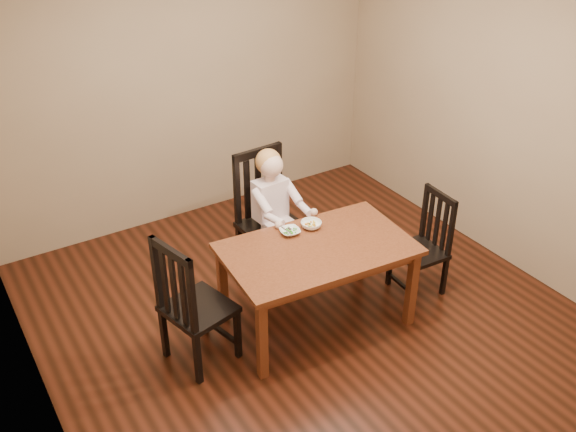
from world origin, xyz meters
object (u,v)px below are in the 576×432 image
dining_table (318,256)px  chair_right (424,245)px  bowl_veg (311,225)px  chair_left (192,305)px  chair_child (268,218)px  toddler (272,204)px  bowl_peas (290,232)px

dining_table → chair_right: bearing=-6.0°
dining_table → chair_right: size_ratio=1.65×
chair_right → bowl_veg: bearing=71.4°
chair_right → chair_left: bearing=87.5°
chair_child → toddler: chair_child is taller
toddler → bowl_peas: size_ratio=4.15×
chair_child → bowl_peas: (-0.12, -0.54, 0.18)m
chair_left → bowl_peas: size_ratio=6.83×
dining_table → toddler: size_ratio=2.32×
bowl_peas → chair_right: bearing=-19.0°
bowl_veg → bowl_peas: bearing=176.6°
chair_left → dining_table: bearing=70.7°
dining_table → toddler: (0.04, 0.75, 0.09)m
dining_table → bowl_veg: 0.30m
chair_left → bowl_veg: bearing=84.5°
bowl_peas → toddler: bearing=75.7°
dining_table → chair_left: (-1.00, 0.10, -0.12)m
chair_right → bowl_peas: bearing=74.4°
toddler → bowl_peas: toddler is taller
chair_child → chair_right: chair_child is taller
chair_child → chair_left: chair_child is taller
chair_child → chair_left: (-1.04, -0.70, -0.04)m
toddler → bowl_veg: bearing=94.3°
chair_child → chair_right: 1.33m
chair_left → toddler: chair_left is taller
chair_right → bowl_veg: 1.01m
chair_left → chair_right: bearing=70.6°
chair_right → toddler: size_ratio=1.41×
dining_table → chair_child: bearing=87.2°
dining_table → chair_child: (0.04, 0.80, -0.08)m
dining_table → chair_child: 0.81m
chair_right → bowl_peas: 1.18m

